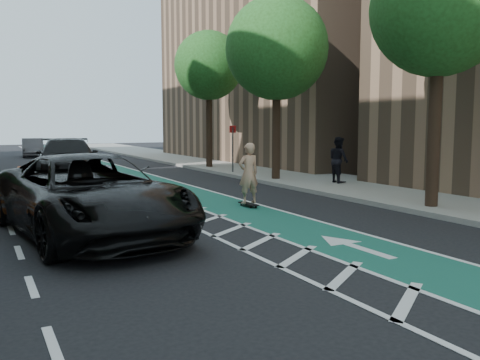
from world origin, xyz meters
TOP-DOWN VIEW (x-y plane):
  - ground at (0.00, 0.00)m, footprint 120.00×120.00m
  - bike_lane at (3.00, 10.00)m, footprint 2.00×90.00m
  - buffer_strip at (1.50, 10.00)m, footprint 1.40×90.00m
  - sidewalk_right at (9.50, 10.00)m, footprint 5.00×90.00m
  - curb_right at (7.05, 10.00)m, footprint 0.12×90.00m
  - building_right_far at (17.50, 20.00)m, footprint 14.00×22.00m
  - tree_r_b at (7.90, 0.00)m, footprint 4.20×4.20m
  - tree_r_c at (7.90, 8.00)m, footprint 4.20×4.20m
  - tree_r_d at (7.90, 16.00)m, footprint 4.20×4.20m
  - sign_post at (7.60, 12.00)m, footprint 0.35×0.08m
  - skateboard at (3.50, 2.82)m, footprint 0.27×0.88m
  - skateboarder at (3.50, 2.82)m, footprint 0.69×0.46m
  - suv_near at (-1.63, 0.95)m, footprint 3.92×7.01m
  - suv_far at (-0.09, 13.77)m, footprint 3.46×6.82m
  - car_grey at (0.20, 32.39)m, footprint 1.83×4.51m
  - pedestrian at (9.33, 5.80)m, footprint 0.81×0.99m
  - barrel_b at (-2.16, 10.98)m, footprint 0.64×0.64m

SIDE VIEW (x-z plane):
  - ground at x=0.00m, z-range 0.00..0.00m
  - buffer_strip at x=1.50m, z-range 0.00..0.01m
  - bike_lane at x=3.00m, z-range 0.00..0.01m
  - sidewalk_right at x=9.50m, z-range 0.00..0.15m
  - curb_right at x=7.05m, z-range 0.00..0.16m
  - skateboard at x=3.50m, z-range 0.04..0.15m
  - barrel_b at x=-2.16m, z-range -0.02..0.85m
  - car_grey at x=0.20m, z-range 0.00..1.45m
  - suv_near at x=-1.63m, z-range 0.00..1.85m
  - suv_far at x=-0.09m, z-range 0.00..1.90m
  - skateboarder at x=3.50m, z-range 0.12..1.97m
  - pedestrian at x=9.33m, z-range 0.15..2.03m
  - sign_post at x=7.60m, z-range 0.11..2.59m
  - tree_r_b at x=7.90m, z-range 1.82..9.72m
  - tree_r_c at x=7.90m, z-range 1.82..9.72m
  - tree_r_d at x=7.90m, z-range 1.82..9.72m
  - building_right_far at x=17.50m, z-range 0.00..19.00m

